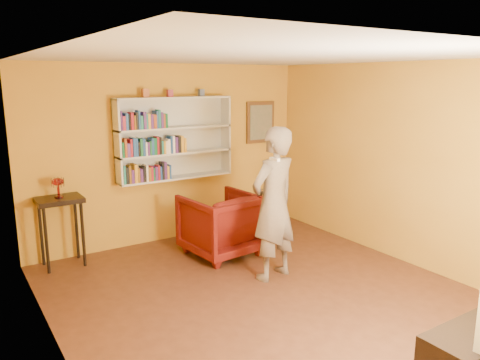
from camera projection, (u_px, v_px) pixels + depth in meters
name	position (u px, v px, depth m)	size (l,w,h in m)	color
room_shell	(267.00, 213.00, 5.21)	(5.30, 5.80, 2.88)	#4C2818
bookshelf	(173.00, 138.00, 7.06)	(1.80, 0.29, 1.23)	silver
books_row_lower	(146.00, 173.00, 6.80)	(0.73, 0.19, 0.27)	#227F78
books_row_middle	(153.00, 146.00, 6.79)	(0.99, 0.19, 0.27)	#176838
books_row_upper	(143.00, 121.00, 6.64)	(0.70, 0.19, 0.27)	#54297C
ornament_left	(145.00, 93.00, 6.63)	(0.09, 0.09, 0.12)	#B65E34
ornament_centre	(170.00, 93.00, 6.84)	(0.08, 0.08, 0.11)	#983249
ornament_right	(201.00, 93.00, 7.11)	(0.08, 0.08, 0.11)	#4F5B84
framed_painting	(260.00, 122.00, 7.94)	(0.55, 0.05, 0.70)	#563418
console_table	(60.00, 210.00, 6.18)	(0.58, 0.44, 0.95)	black
ruby_lustre	(58.00, 184.00, 6.10)	(0.17, 0.16, 0.26)	maroon
armchair	(221.00, 224.00, 6.66)	(0.95, 0.98, 0.89)	#4A0505
person	(274.00, 204.00, 5.77)	(0.70, 0.46, 1.92)	#706152
game_remote	(275.00, 159.00, 5.26)	(0.04, 0.15, 0.04)	white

